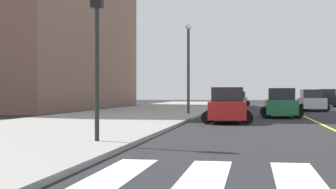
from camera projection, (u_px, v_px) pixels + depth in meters
The scene contains 10 objects.
sidewalk_kerb_west at pixel (90, 122), 27.36m from camera, with size 10.00×120.00×0.15m, color gray.
lane_divider_paint at pixel (294, 111), 45.09m from camera, with size 0.16×80.00×0.01m, color yellow.
car_black_nearest at pixel (327, 99), 59.81m from camera, with size 2.98×4.70×2.08m.
car_silver_third at pixel (311, 101), 45.98m from camera, with size 2.85×4.45×1.95m.
car_red_fourth at pixel (227, 106), 27.95m from camera, with size 2.84×4.44×1.95m.
car_gray_fifth at pixel (239, 99), 63.08m from camera, with size 2.66×4.14×1.81m.
car_blue_sixth at pixel (310, 100), 51.12m from camera, with size 2.62×4.19×1.87m.
car_green_seventh at pixel (281, 104), 33.98m from camera, with size 2.75×4.39×1.96m.
traffic_light_far_corner at pixel (97, 26), 15.97m from camera, with size 0.36×0.41×5.17m.
street_lamp at pixel (188, 60), 36.93m from camera, with size 0.44×0.44×6.50m.
Camera 1 is at (-3.56, -6.29, 1.66)m, focal length 54.58 mm.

